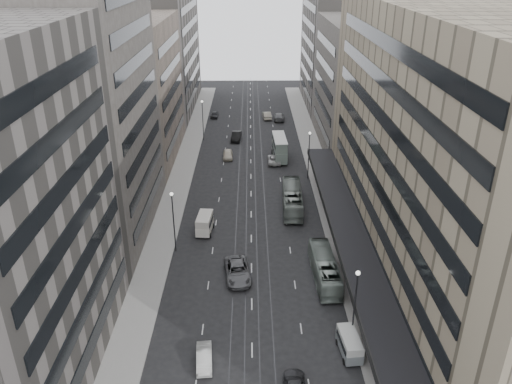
{
  "coord_description": "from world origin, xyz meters",
  "views": [
    {
      "loc": [
        -0.06,
        -42.83,
        34.16
      ],
      "look_at": [
        0.68,
        18.9,
        5.07
      ],
      "focal_mm": 35.0,
      "sensor_mm": 36.0,
      "label": 1
    }
  ],
  "objects_px": {
    "sedan_1": "(204,358)",
    "sedan_2": "(237,271)",
    "vw_microbus": "(350,344)",
    "bus_near": "(325,268)",
    "panel_van": "(205,223)",
    "bus_far": "(292,199)",
    "double_decker": "(280,147)"
  },
  "relations": [
    {
      "from": "sedan_1",
      "to": "sedan_2",
      "type": "height_order",
      "value": "sedan_2"
    },
    {
      "from": "vw_microbus",
      "to": "sedan_1",
      "type": "xyz_separation_m",
      "value": [
        -13.63,
        -1.14,
        -0.51
      ]
    },
    {
      "from": "bus_near",
      "to": "panel_van",
      "type": "bearing_deg",
      "value": -38.54
    },
    {
      "from": "vw_microbus",
      "to": "bus_far",
      "type": "bearing_deg",
      "value": 90.22
    },
    {
      "from": "vw_microbus",
      "to": "sedan_2",
      "type": "xyz_separation_m",
      "value": [
        -10.85,
        12.63,
        -0.32
      ]
    },
    {
      "from": "double_decker",
      "to": "panel_van",
      "type": "distance_m",
      "value": 29.63
    },
    {
      "from": "panel_van",
      "to": "sedan_1",
      "type": "bearing_deg",
      "value": -80.55
    },
    {
      "from": "bus_near",
      "to": "panel_van",
      "type": "height_order",
      "value": "bus_near"
    },
    {
      "from": "bus_near",
      "to": "sedan_1",
      "type": "xyz_separation_m",
      "value": [
        -12.93,
        -13.36,
        -0.78
      ]
    },
    {
      "from": "bus_far",
      "to": "vw_microbus",
      "type": "height_order",
      "value": "bus_far"
    },
    {
      "from": "bus_far",
      "to": "sedan_1",
      "type": "bearing_deg",
      "value": 73.8
    },
    {
      "from": "bus_far",
      "to": "double_decker",
      "type": "bearing_deg",
      "value": -85.33
    },
    {
      "from": "vw_microbus",
      "to": "sedan_2",
      "type": "distance_m",
      "value": 16.65
    },
    {
      "from": "panel_van",
      "to": "sedan_2",
      "type": "distance_m",
      "value": 11.7
    },
    {
      "from": "bus_near",
      "to": "bus_far",
      "type": "xyz_separation_m",
      "value": [
        -2.35,
        18.18,
        0.16
      ]
    },
    {
      "from": "double_decker",
      "to": "sedan_1",
      "type": "height_order",
      "value": "double_decker"
    },
    {
      "from": "panel_van",
      "to": "sedan_1",
      "type": "distance_m",
      "value": 24.55
    },
    {
      "from": "sedan_1",
      "to": "sedan_2",
      "type": "xyz_separation_m",
      "value": [
        2.78,
        13.76,
        0.19
      ]
    },
    {
      "from": "panel_van",
      "to": "bus_near",
      "type": "bearing_deg",
      "value": -31.82
    },
    {
      "from": "sedan_1",
      "to": "double_decker",
      "type": "bearing_deg",
      "value": 74.32
    },
    {
      "from": "bus_near",
      "to": "bus_far",
      "type": "relative_size",
      "value": 0.9
    },
    {
      "from": "bus_near",
      "to": "sedan_1",
      "type": "height_order",
      "value": "bus_near"
    },
    {
      "from": "sedan_2",
      "to": "double_decker",
      "type": "bearing_deg",
      "value": 71.92
    },
    {
      "from": "bus_far",
      "to": "sedan_2",
      "type": "relative_size",
      "value": 1.87
    },
    {
      "from": "sedan_1",
      "to": "bus_far",
      "type": "bearing_deg",
      "value": 66.47
    },
    {
      "from": "sedan_2",
      "to": "sedan_1",
      "type": "bearing_deg",
      "value": -109.05
    },
    {
      "from": "vw_microbus",
      "to": "sedan_2",
      "type": "bearing_deg",
      "value": 125.18
    },
    {
      "from": "double_decker",
      "to": "sedan_2",
      "type": "xyz_separation_m",
      "value": [
        -6.99,
        -37.91,
        -1.49
      ]
    },
    {
      "from": "vw_microbus",
      "to": "panel_van",
      "type": "relative_size",
      "value": 0.95
    },
    {
      "from": "bus_near",
      "to": "bus_far",
      "type": "height_order",
      "value": "bus_far"
    },
    {
      "from": "panel_van",
      "to": "sedan_1",
      "type": "height_order",
      "value": "panel_van"
    },
    {
      "from": "sedan_2",
      "to": "bus_near",
      "type": "bearing_deg",
      "value": -9.93
    }
  ]
}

